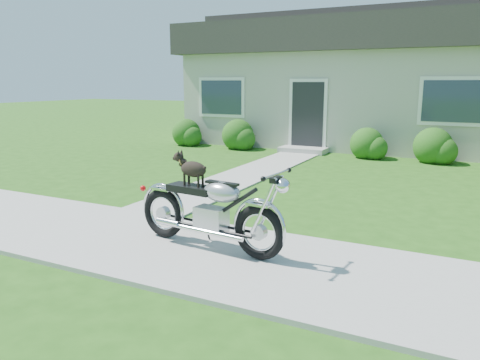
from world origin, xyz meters
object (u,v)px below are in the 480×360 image
at_px(potted_plant_right, 367,145).
at_px(motorcycle_with_dog, 210,209).
at_px(house, 379,80).
at_px(potted_plant_left, 248,139).

xyz_separation_m(potted_plant_right, motorcycle_with_dog, (-0.18, -8.45, 0.20)).
bearing_deg(house, potted_plant_right, -83.00).
height_order(house, potted_plant_right, house).
relative_size(house, potted_plant_left, 18.97).
xyz_separation_m(house, potted_plant_left, (-3.32, -3.44, -1.83)).
bearing_deg(motorcycle_with_dog, house, 97.39).
bearing_deg(potted_plant_right, motorcycle_with_dog, -91.19).
relative_size(potted_plant_right, motorcycle_with_dog, 0.32).
distance_m(house, potted_plant_left, 5.12).
bearing_deg(potted_plant_left, motorcycle_with_dog, -67.15).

